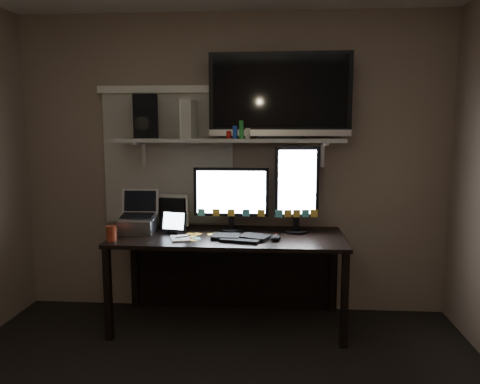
# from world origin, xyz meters

# --- Properties ---
(back_wall) EXTENTS (3.60, 0.00, 3.60)m
(back_wall) POSITION_xyz_m (0.00, 1.80, 1.25)
(back_wall) COLOR #756254
(back_wall) RESTS_ON floor
(window_blinds) EXTENTS (1.10, 0.02, 1.10)m
(window_blinds) POSITION_xyz_m (-0.55, 1.79, 1.30)
(window_blinds) COLOR beige
(window_blinds) RESTS_ON back_wall
(desk) EXTENTS (1.80, 0.75, 0.73)m
(desk) POSITION_xyz_m (0.00, 1.55, 0.55)
(desk) COLOR black
(desk) RESTS_ON floor
(wall_shelf) EXTENTS (1.80, 0.35, 0.03)m
(wall_shelf) POSITION_xyz_m (0.00, 1.62, 1.46)
(wall_shelf) COLOR #A9A9A4
(wall_shelf) RESTS_ON back_wall
(monitor_landscape) EXTENTS (0.61, 0.06, 0.53)m
(monitor_landscape) POSITION_xyz_m (0.01, 1.58, 1.00)
(monitor_landscape) COLOR black
(monitor_landscape) RESTS_ON desk
(monitor_portrait) EXTENTS (0.36, 0.10, 0.70)m
(monitor_portrait) POSITION_xyz_m (0.53, 1.57, 1.08)
(monitor_portrait) COLOR black
(monitor_portrait) RESTS_ON desk
(keyboard) EXTENTS (0.47, 0.27, 0.03)m
(keyboard) POSITION_xyz_m (0.10, 1.32, 0.74)
(keyboard) COLOR black
(keyboard) RESTS_ON desk
(mouse) EXTENTS (0.10, 0.13, 0.04)m
(mouse) POSITION_xyz_m (0.37, 1.29, 0.75)
(mouse) COLOR black
(mouse) RESTS_ON desk
(notepad) EXTENTS (0.19, 0.22, 0.01)m
(notepad) POSITION_xyz_m (-0.35, 1.27, 0.74)
(notepad) COLOR silver
(notepad) RESTS_ON desk
(tablet) EXTENTS (0.23, 0.14, 0.19)m
(tablet) POSITION_xyz_m (-0.44, 1.46, 0.82)
(tablet) COLOR black
(tablet) RESTS_ON desk
(file_sorter) EXTENTS (0.23, 0.13, 0.28)m
(file_sorter) POSITION_xyz_m (-0.48, 1.65, 0.87)
(file_sorter) COLOR black
(file_sorter) RESTS_ON desk
(laptop) EXTENTS (0.30, 0.25, 0.33)m
(laptop) POSITION_xyz_m (-0.73, 1.45, 0.90)
(laptop) COLOR silver
(laptop) RESTS_ON desk
(cup) EXTENTS (0.10, 0.10, 0.11)m
(cup) POSITION_xyz_m (-0.85, 1.19, 0.79)
(cup) COLOR maroon
(cup) RESTS_ON desk
(sticky_notes) EXTENTS (0.32, 0.27, 0.00)m
(sticky_notes) POSITION_xyz_m (-0.25, 1.35, 0.73)
(sticky_notes) COLOR gold
(sticky_notes) RESTS_ON desk
(tv) EXTENTS (1.12, 0.23, 0.67)m
(tv) POSITION_xyz_m (0.39, 1.62, 1.81)
(tv) COLOR black
(tv) RESTS_ON wall_shelf
(game_console) EXTENTS (0.10, 0.26, 0.30)m
(game_console) POSITION_xyz_m (-0.33, 1.61, 1.63)
(game_console) COLOR silver
(game_console) RESTS_ON wall_shelf
(speaker) EXTENTS (0.24, 0.27, 0.35)m
(speaker) POSITION_xyz_m (-0.69, 1.64, 1.65)
(speaker) COLOR black
(speaker) RESTS_ON wall_shelf
(bottles) EXTENTS (0.22, 0.05, 0.14)m
(bottles) POSITION_xyz_m (0.07, 1.56, 1.55)
(bottles) COLOR #A50F0C
(bottles) RESTS_ON wall_shelf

